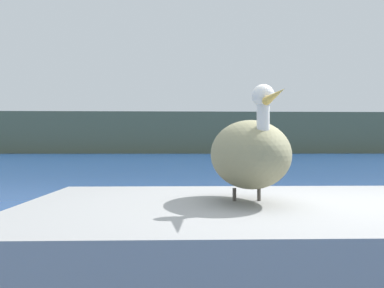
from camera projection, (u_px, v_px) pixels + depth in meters
hillside_backdrop at (184, 134)px, 82.53m from camera, size 140.00×16.06×7.30m
pier_dock at (249, 246)px, 3.43m from camera, size 3.54×2.77×0.70m
pelican at (249, 154)px, 3.42m from camera, size 0.68×1.51×0.88m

